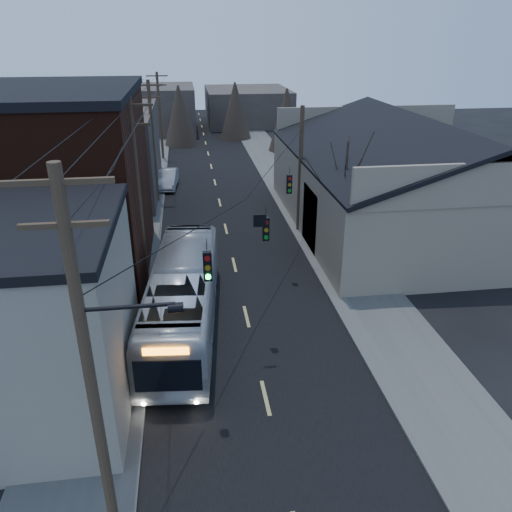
# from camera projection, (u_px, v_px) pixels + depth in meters

# --- Properties ---
(road_surface) EXTENTS (9.00, 110.00, 0.02)m
(road_surface) POSITION_uv_depth(u_px,v_px,m) (222.00, 210.00, 38.89)
(road_surface) COLOR black
(road_surface) RESTS_ON ground
(sidewalk_left) EXTENTS (4.00, 110.00, 0.12)m
(sidewalk_left) POSITION_uv_depth(u_px,v_px,m) (137.00, 214.00, 38.04)
(sidewalk_left) COLOR #474744
(sidewalk_left) RESTS_ON ground
(sidewalk_right) EXTENTS (4.00, 110.00, 0.12)m
(sidewalk_right) POSITION_uv_depth(u_px,v_px,m) (303.00, 206.00, 39.69)
(sidewalk_right) COLOR #474744
(sidewalk_right) RESTS_ON ground
(building_clapboard) EXTENTS (8.00, 8.00, 7.00)m
(building_clapboard) POSITION_uv_depth(u_px,v_px,m) (7.00, 323.00, 17.36)
(building_clapboard) COLOR gray
(building_clapboard) RESTS_ON ground
(building_brick) EXTENTS (10.00, 12.00, 10.00)m
(building_brick) POSITION_uv_depth(u_px,v_px,m) (46.00, 191.00, 26.54)
(building_brick) COLOR black
(building_brick) RESTS_ON ground
(building_left_far) EXTENTS (9.00, 14.00, 7.00)m
(building_left_far) POSITION_uv_depth(u_px,v_px,m) (101.00, 153.00, 41.66)
(building_left_far) COLOR #38312D
(building_left_far) RESTS_ON ground
(warehouse) EXTENTS (16.16, 20.60, 7.73)m
(warehouse) POSITION_uv_depth(u_px,v_px,m) (411.00, 189.00, 34.92)
(warehouse) COLOR gray
(warehouse) RESTS_ON ground
(building_far_left) EXTENTS (10.00, 12.00, 6.00)m
(building_far_left) POSITION_uv_depth(u_px,v_px,m) (158.00, 109.00, 68.48)
(building_far_left) COLOR #38312D
(building_far_left) RESTS_ON ground
(building_far_right) EXTENTS (12.00, 14.00, 5.00)m
(building_far_right) POSITION_uv_depth(u_px,v_px,m) (247.00, 106.00, 74.84)
(building_far_right) COLOR #38312D
(building_far_right) RESTS_ON ground
(bare_tree) EXTENTS (0.40, 0.40, 7.20)m
(bare_tree) POSITION_uv_depth(u_px,v_px,m) (343.00, 203.00, 29.21)
(bare_tree) COLOR black
(bare_tree) RESTS_ON ground
(utility_lines) EXTENTS (11.24, 45.28, 10.50)m
(utility_lines) POSITION_uv_depth(u_px,v_px,m) (177.00, 168.00, 31.17)
(utility_lines) COLOR #382B1E
(utility_lines) RESTS_ON ground
(bus) EXTENTS (3.89, 12.05, 3.30)m
(bus) POSITION_uv_depth(u_px,v_px,m) (183.00, 297.00, 22.89)
(bus) COLOR #AFB5BC
(bus) RESTS_ON ground
(parked_car) EXTENTS (2.04, 4.87, 1.57)m
(parked_car) POSITION_uv_depth(u_px,v_px,m) (167.00, 179.00, 44.36)
(parked_car) COLOR #ADB0B5
(parked_car) RESTS_ON ground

